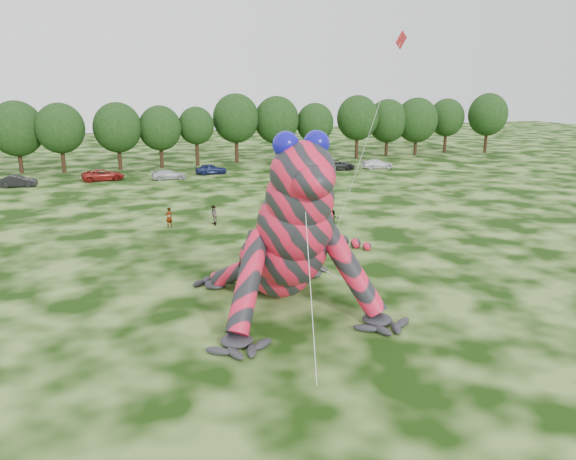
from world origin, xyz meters
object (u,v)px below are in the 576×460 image
Objects in this scene: tree_15 at (416,127)px; tree_16 at (446,126)px; car_6 at (337,165)px; car_1 at (18,181)px; spectator_1 at (213,215)px; tree_9 at (197,136)px; car_7 at (377,164)px; tree_11 at (277,129)px; spectator_3 at (324,182)px; inflatable_gecko at (272,210)px; spectator_0 at (169,218)px; tree_14 at (387,128)px; car_4 at (211,169)px; car_3 at (169,175)px; tree_7 at (118,136)px; tree_12 at (315,132)px; tree_17 at (487,123)px; car_5 at (287,168)px; tree_5 at (18,137)px; tree_8 at (160,137)px; car_2 at (103,175)px; tree_13 at (357,127)px; spectator_5 at (332,219)px; spectator_2 at (322,193)px; flying_kite at (396,56)px; tree_6 at (61,138)px; tree_10 at (236,128)px.

tree_16 is at bearing 12.93° from tree_15.
tree_15 reaches higher than car_6.
spectator_1 reaches higher than car_1.
car_7 is at bearing -25.15° from tree_9.
spectator_3 is (-2.30, -25.07, -4.11)m from tree_11.
inflatable_gecko reaches higher than spectator_0.
car_4 is at bearing -162.86° from tree_14.
tree_15 is at bearing -75.89° from car_3.
tree_12 is (30.09, 0.94, -0.25)m from tree_7.
tree_17 reaches higher than car_6.
car_5 is 13.79m from car_7.
tree_9 reaches higher than car_6.
inflatable_gecko is at bearing -70.35° from tree_5.
tree_5 is 42.13m from spectator_1.
car_2 is at bearing -133.94° from tree_8.
car_6 is at bearing -127.84° from tree_13.
tree_16 reaches higher than spectator_1.
tree_16 is at bearing -57.25° from car_5.
tree_7 is at bearing -178.22° from tree_12.
tree_8 is at bearing 33.84° from car_4.
tree_12 is 5.28× the size of spectator_5.
spectator_3 is (-13.66, -12.92, 0.26)m from car_7.
spectator_1 is (-12.71, -5.90, -0.06)m from spectator_2.
spectator_2 is (-11.22, -30.68, -3.55)m from tree_12.
flying_kite is 9.02× the size of spectator_1.
tree_14 is (19.68, 0.53, -0.33)m from tree_11.
spectator_2 reaches higher than car_1.
tree_17 reaches higher than tree_6.
spectator_2 reaches higher than car_7.
tree_17 is (56.17, -0.32, 0.68)m from tree_8.
tree_17 is 51.36m from car_4.
car_1 is 2.41× the size of spectator_1.
tree_10 is at bearing -179.68° from tree_14.
tree_8 reaches higher than car_1.
tree_5 is 44.93m from spectator_2.
tree_10 is at bearing 176.56° from tree_11.
spectator_0 is at bearing 131.35° from car_7.
tree_8 is 36.02m from spectator_1.
tree_13 is 6.54m from tree_14.
tree_11 is at bearing 34.05° from car_6.
inflatable_gecko is at bearing -113.98° from tree_12.
inflatable_gecko is at bearing 55.63° from spectator_5.
tree_16 is at bearing -101.78° from spectator_2.
inflatable_gecko is at bearing -152.99° from flying_kite.
car_4 is 0.95× the size of car_5.
tree_13 reaches higher than tree_6.
tree_14 is 12.01m from tree_16.
car_7 is at bearing 63.37° from flying_kite.
tree_13 is at bearing 59.41° from inflatable_gecko.
flying_kite is 52.29m from tree_13.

